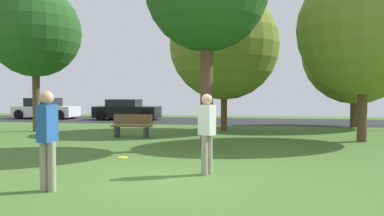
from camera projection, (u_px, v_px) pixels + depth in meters
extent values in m
plane|color=#47702D|center=(172.00, 178.00, 7.58)|extent=(44.00, 44.00, 0.00)
cube|color=#28282B|center=(231.00, 121.00, 23.31)|extent=(44.00, 6.40, 0.01)
cylinder|color=brown|center=(36.00, 96.00, 16.98)|extent=(0.33, 0.33, 3.19)
sphere|color=#23511E|center=(35.00, 32.00, 16.87)|extent=(4.09, 4.09, 4.09)
cylinder|color=brown|center=(224.00, 107.00, 17.20)|extent=(0.29, 0.29, 2.21)
sphere|color=olive|center=(224.00, 45.00, 17.09)|extent=(5.02, 5.02, 5.02)
cylinder|color=brown|center=(207.00, 94.00, 11.45)|extent=(0.39, 0.39, 3.40)
cylinder|color=brown|center=(355.00, 104.00, 19.14)|extent=(0.44, 0.44, 2.36)
sphere|color=olive|center=(356.00, 51.00, 19.04)|extent=(5.42, 5.42, 5.42)
cylinder|color=brown|center=(362.00, 104.00, 13.28)|extent=(0.34, 0.34, 2.72)
sphere|color=olive|center=(364.00, 29.00, 13.18)|extent=(4.66, 4.66, 4.66)
cylinder|color=gray|center=(209.00, 154.00, 7.92)|extent=(0.14, 0.14, 0.85)
cylinder|color=gray|center=(204.00, 155.00, 7.80)|extent=(0.14, 0.14, 0.85)
cube|color=silver|center=(207.00, 120.00, 7.84)|extent=(0.39, 0.36, 0.64)
sphere|color=tan|center=(207.00, 99.00, 7.82)|extent=(0.23, 0.23, 0.23)
cylinder|color=gray|center=(44.00, 166.00, 6.55)|extent=(0.14, 0.14, 0.87)
cylinder|color=gray|center=(52.00, 167.00, 6.51)|extent=(0.14, 0.14, 0.87)
cube|color=#23519E|center=(47.00, 123.00, 6.50)|extent=(0.25, 0.34, 0.65)
sphere|color=tan|center=(47.00, 98.00, 6.48)|extent=(0.24, 0.24, 0.24)
cylinder|color=yellow|center=(123.00, 158.00, 9.92)|extent=(0.27, 0.27, 0.03)
cube|color=white|center=(46.00, 111.00, 25.76)|extent=(4.30, 1.70, 0.70)
cube|color=black|center=(43.00, 102.00, 25.78)|extent=(2.06, 1.50, 0.58)
cylinder|color=black|center=(72.00, 113.00, 26.34)|extent=(0.64, 0.22, 0.64)
cylinder|color=black|center=(60.00, 115.00, 24.66)|extent=(0.64, 0.22, 0.64)
cylinder|color=black|center=(34.00, 113.00, 26.88)|extent=(0.64, 0.22, 0.64)
cylinder|color=black|center=(19.00, 114.00, 25.20)|extent=(0.64, 0.22, 0.64)
cube|color=black|center=(127.00, 112.00, 24.54)|extent=(4.24, 1.77, 0.73)
cube|color=black|center=(124.00, 103.00, 24.56)|extent=(2.03, 1.56, 0.47)
cylinder|color=black|center=(153.00, 114.00, 25.16)|extent=(0.64, 0.22, 0.64)
cylinder|color=black|center=(145.00, 116.00, 23.42)|extent=(0.64, 0.22, 0.64)
cylinder|color=black|center=(111.00, 114.00, 25.69)|extent=(0.64, 0.22, 0.64)
cylinder|color=black|center=(101.00, 115.00, 23.95)|extent=(0.64, 0.22, 0.64)
cube|color=brown|center=(131.00, 126.00, 14.59)|extent=(1.60, 0.44, 0.06)
cube|color=brown|center=(133.00, 119.00, 14.78)|extent=(1.60, 0.06, 0.40)
cube|color=#333338|center=(146.00, 132.00, 14.49)|extent=(0.10, 0.40, 0.45)
cube|color=#333338|center=(117.00, 131.00, 14.70)|extent=(0.10, 0.40, 0.45)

